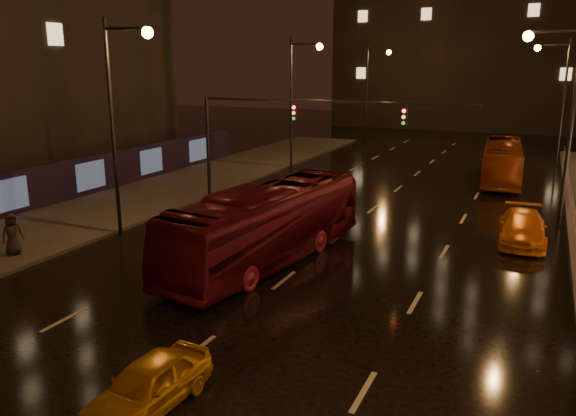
% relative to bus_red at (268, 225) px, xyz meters
% --- Properties ---
extents(ground, '(140.00, 140.00, 0.00)m').
position_rel_bus_red_xyz_m(ground, '(1.50, 8.36, -1.60)').
color(ground, black).
rests_on(ground, ground).
extents(sidewalk_left, '(7.00, 70.00, 0.15)m').
position_rel_bus_red_xyz_m(sidewalk_left, '(-12.00, 3.36, -1.52)').
color(sidewalk_left, '#38332D').
rests_on(sidewalk_left, ground).
extents(hoarding_left, '(0.30, 46.00, 2.50)m').
position_rel_bus_red_xyz_m(hoarding_left, '(-15.70, 0.36, -0.35)').
color(hoarding_left, black).
rests_on(hoarding_left, ground).
extents(traffic_signal, '(15.31, 0.32, 6.20)m').
position_rel_bus_red_xyz_m(traffic_signal, '(-3.56, 8.36, 3.14)').
color(traffic_signal, black).
rests_on(traffic_signal, ground).
extents(streetlight_right, '(2.64, 0.50, 10.00)m').
position_rel_bus_red_xyz_m(streetlight_right, '(10.42, -9.64, 4.83)').
color(streetlight_right, black).
rests_on(streetlight_right, ground).
extents(bus_red, '(4.12, 11.73, 3.20)m').
position_rel_bus_red_xyz_m(bus_red, '(0.00, 0.00, 0.00)').
color(bus_red, '#500B14').
rests_on(bus_red, ground).
extents(bus_curb, '(3.09, 10.42, 2.86)m').
position_rel_bus_red_xyz_m(bus_curb, '(7.50, 21.73, -0.17)').
color(bus_curb, maroon).
rests_on(bus_curb, ground).
extents(taxi_near, '(1.70, 3.71, 1.23)m').
position_rel_bus_red_xyz_m(taxi_near, '(2.05, -10.43, -0.98)').
color(taxi_near, '#BC7A11').
rests_on(taxi_near, ground).
extents(taxi_far, '(2.24, 4.97, 1.41)m').
position_rel_bus_red_xyz_m(taxi_far, '(9.50, 7.25, -0.89)').
color(taxi_far, orange).
rests_on(taxi_far, ground).
extents(pedestrian_c, '(0.84, 1.02, 1.79)m').
position_rel_bus_red_xyz_m(pedestrian_c, '(-10.05, -4.02, -0.56)').
color(pedestrian_c, black).
rests_on(pedestrian_c, sidewalk_left).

